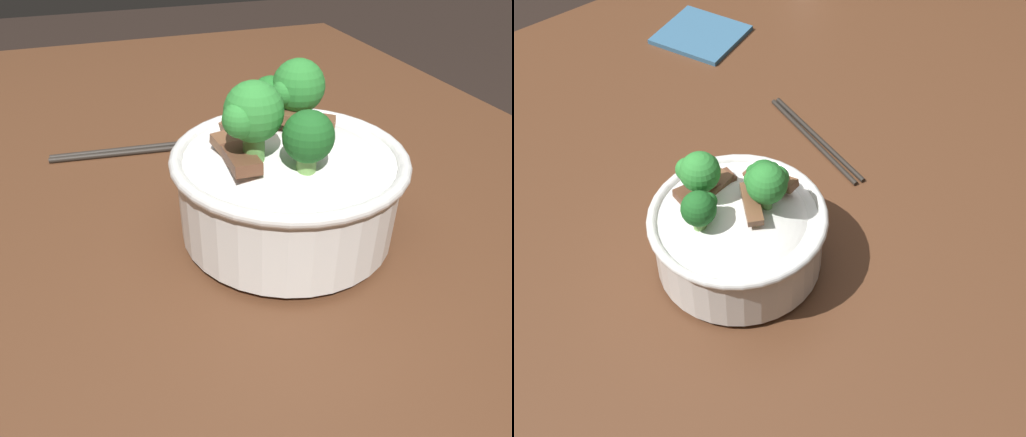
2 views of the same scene
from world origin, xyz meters
TOP-DOWN VIEW (x-y plane):
  - dining_table at (0.00, 0.00)m, footprint 1.41×1.09m
  - rice_bowl at (-0.10, -0.11)m, footprint 0.21×0.21m
  - chopsticks_pair at (0.13, 0.01)m, footprint 0.04×0.21m

SIDE VIEW (x-z plane):
  - dining_table at x=0.00m, z-range 0.29..1.04m
  - chopsticks_pair at x=0.13m, z-range 0.75..0.76m
  - rice_bowl at x=-0.10m, z-range 0.73..0.90m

